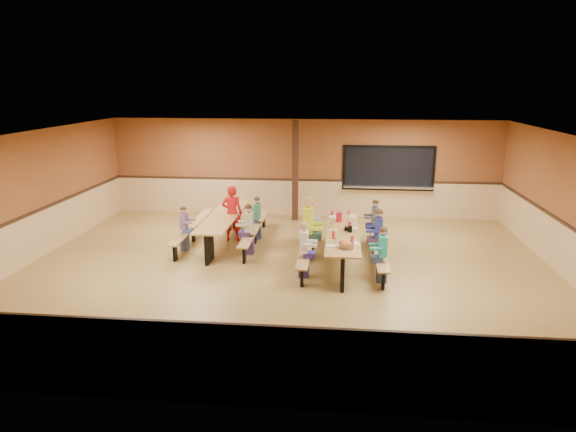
# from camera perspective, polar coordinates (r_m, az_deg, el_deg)

# --- Properties ---
(ground) EXTENTS (12.00, 12.00, 0.00)m
(ground) POSITION_cam_1_polar(r_m,az_deg,el_deg) (11.53, -0.14, -6.07)
(ground) COLOR olive
(ground) RESTS_ON ground
(room_envelope) EXTENTS (12.04, 10.04, 3.02)m
(room_envelope) POSITION_cam_1_polar(r_m,az_deg,el_deg) (11.31, -0.14, -2.80)
(room_envelope) COLOR brown
(room_envelope) RESTS_ON ground
(kitchen_pass_through) EXTENTS (2.78, 0.28, 1.38)m
(kitchen_pass_through) POSITION_cam_1_polar(r_m,az_deg,el_deg) (15.97, 11.08, 5.04)
(kitchen_pass_through) COLOR black
(kitchen_pass_through) RESTS_ON ground
(structural_post) EXTENTS (0.18, 0.18, 3.00)m
(structural_post) POSITION_cam_1_polar(r_m,az_deg,el_deg) (15.40, 0.81, 5.00)
(structural_post) COLOR black
(structural_post) RESTS_ON ground
(cafeteria_table_main) EXTENTS (1.91, 3.70, 0.74)m
(cafeteria_table_main) POSITION_cam_1_polar(r_m,az_deg,el_deg) (11.97, 6.08, -2.71)
(cafeteria_table_main) COLOR #AB8044
(cafeteria_table_main) RESTS_ON ground
(cafeteria_table_second) EXTENTS (1.91, 3.70, 0.74)m
(cafeteria_table_second) POSITION_cam_1_polar(r_m,az_deg,el_deg) (13.50, -7.16, -0.74)
(cafeteria_table_second) COLOR #AB8044
(cafeteria_table_second) RESTS_ON ground
(seated_child_white_left) EXTENTS (0.37, 0.30, 1.21)m
(seated_child_white_left) POSITION_cam_1_polar(r_m,az_deg,el_deg) (10.98, 1.78, -3.82)
(seated_child_white_left) COLOR white
(seated_child_white_left) RESTS_ON ground
(seated_adult_yellow) EXTENTS (0.49, 0.40, 1.46)m
(seated_adult_yellow) POSITION_cam_1_polar(r_m,az_deg,el_deg) (12.23, 2.23, -1.25)
(seated_adult_yellow) COLOR yellow
(seated_adult_yellow) RESTS_ON ground
(seated_child_grey_left) EXTENTS (0.34, 0.27, 1.14)m
(seated_child_grey_left) POSITION_cam_1_polar(r_m,az_deg,el_deg) (13.09, 2.46, -0.92)
(seated_child_grey_left) COLOR #B8B8B8
(seated_child_grey_left) RESTS_ON ground
(seated_child_teal_right) EXTENTS (0.36, 0.29, 1.19)m
(seated_child_teal_right) POSITION_cam_1_polar(r_m,az_deg,el_deg) (10.90, 10.45, -4.26)
(seated_child_teal_right) COLOR teal
(seated_child_teal_right) RESTS_ON ground
(seated_child_navy_right) EXTENTS (0.38, 0.31, 1.24)m
(seated_child_navy_right) POSITION_cam_1_polar(r_m,az_deg,el_deg) (12.14, 9.99, -2.16)
(seated_child_navy_right) COLOR navy
(seated_child_navy_right) RESTS_ON ground
(seated_child_char_right) EXTENTS (0.36, 0.29, 1.19)m
(seated_child_char_right) POSITION_cam_1_polar(r_m,az_deg,el_deg) (13.32, 9.62, -0.74)
(seated_child_char_right) COLOR #43464D
(seated_child_char_right) RESTS_ON ground
(seated_child_purple_sec) EXTENTS (0.32, 0.26, 1.11)m
(seated_child_purple_sec) POSITION_cam_1_polar(r_m,az_deg,el_deg) (12.98, -11.47, -1.40)
(seated_child_purple_sec) COLOR #724E7E
(seated_child_purple_sec) RESTS_ON ground
(seated_child_green_sec) EXTENTS (0.33, 0.27, 1.13)m
(seated_child_green_sec) POSITION_cam_1_polar(r_m,az_deg,el_deg) (13.70, -3.44, -0.25)
(seated_child_green_sec) COLOR #337A64
(seated_child_green_sec) RESTS_ON ground
(seated_child_tan_sec) EXTENTS (0.38, 0.31, 1.22)m
(seated_child_tan_sec) POSITION_cam_1_polar(r_m,az_deg,el_deg) (12.50, -4.35, -1.51)
(seated_child_tan_sec) COLOR #B4AD8F
(seated_child_tan_sec) RESTS_ON ground
(standing_woman) EXTENTS (0.57, 0.39, 1.49)m
(standing_woman) POSITION_cam_1_polar(r_m,az_deg,el_deg) (13.56, -6.24, 0.31)
(standing_woman) COLOR red
(standing_woman) RESTS_ON ground
(punch_pitcher) EXTENTS (0.16, 0.16, 0.22)m
(punch_pitcher) POSITION_cam_1_polar(r_m,az_deg,el_deg) (12.74, 5.70, -0.12)
(punch_pitcher) COLOR #B0172B
(punch_pitcher) RESTS_ON cafeteria_table_main
(chip_bowl) EXTENTS (0.32, 0.32, 0.15)m
(chip_bowl) POSITION_cam_1_polar(r_m,az_deg,el_deg) (10.72, 6.49, -3.19)
(chip_bowl) COLOR orange
(chip_bowl) RESTS_ON cafeteria_table_main
(napkin_dispenser) EXTENTS (0.10, 0.14, 0.13)m
(napkin_dispenser) POSITION_cam_1_polar(r_m,az_deg,el_deg) (11.89, 6.91, -1.45)
(napkin_dispenser) COLOR black
(napkin_dispenser) RESTS_ON cafeteria_table_main
(condiment_mustard) EXTENTS (0.06, 0.06, 0.17)m
(condiment_mustard) POSITION_cam_1_polar(r_m,az_deg,el_deg) (11.86, 5.07, -1.34)
(condiment_mustard) COLOR yellow
(condiment_mustard) RESTS_ON cafeteria_table_main
(condiment_ketchup) EXTENTS (0.06, 0.06, 0.17)m
(condiment_ketchup) POSITION_cam_1_polar(r_m,az_deg,el_deg) (11.31, 5.06, -2.14)
(condiment_ketchup) COLOR #B2140F
(condiment_ketchup) RESTS_ON cafeteria_table_main
(table_paddle) EXTENTS (0.16, 0.16, 0.56)m
(table_paddle) POSITION_cam_1_polar(r_m,az_deg,el_deg) (12.03, 6.68, -0.90)
(table_paddle) COLOR black
(table_paddle) RESTS_ON cafeteria_table_main
(place_settings) EXTENTS (0.65, 3.30, 0.11)m
(place_settings) POSITION_cam_1_polar(r_m,az_deg,el_deg) (11.89, 6.11, -1.47)
(place_settings) COLOR beige
(place_settings) RESTS_ON cafeteria_table_main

